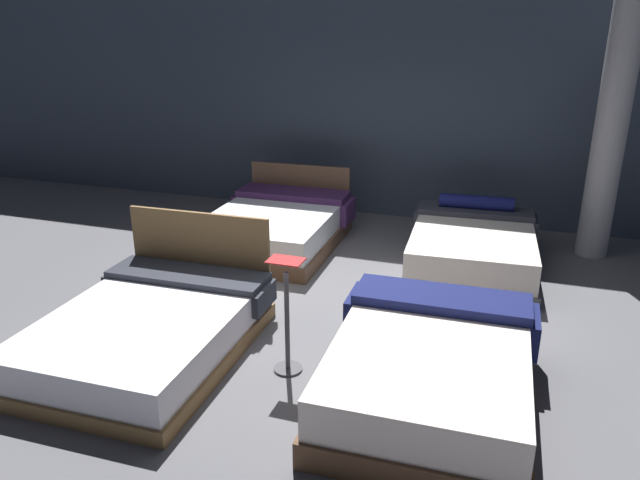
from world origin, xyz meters
TOP-DOWN VIEW (x-y plane):
  - ground_plane at (0.00, 0.00)m, footprint 18.00×18.00m
  - showroom_back_wall at (0.00, 3.25)m, footprint 18.00×0.06m
  - bed_0 at (-1.25, -1.37)m, footprint 1.67×2.16m
  - bed_1 at (1.18, -1.33)m, footprint 1.60×2.00m
  - bed_2 at (-1.25, 1.48)m, footprint 1.67×2.11m
  - bed_3 at (1.24, 1.51)m, footprint 1.58×2.01m
  - price_sign at (0.00, -1.27)m, footprint 0.28×0.24m
  - support_pillar at (2.63, 2.45)m, footprint 0.37×0.37m

SIDE VIEW (x-z plane):
  - ground_plane at x=0.00m, z-range -0.02..0.00m
  - bed_0 at x=-1.25m, z-range -0.28..0.72m
  - bed_3 at x=1.24m, z-range -0.10..0.60m
  - bed_2 at x=-1.25m, z-range -0.18..0.69m
  - bed_1 at x=1.18m, z-range -0.03..0.57m
  - price_sign at x=0.00m, z-range -0.11..0.88m
  - showroom_back_wall at x=0.00m, z-range 0.00..3.50m
  - support_pillar at x=2.63m, z-range 0.00..3.50m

